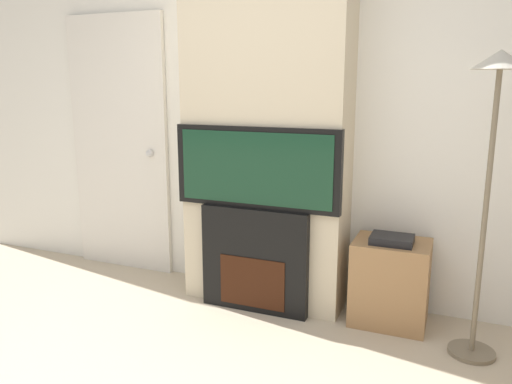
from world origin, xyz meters
TOP-DOWN VIEW (x-y plane):
  - wall_back at (0.00, 2.03)m, footprint 6.00×0.06m
  - chimney_breast at (0.00, 1.81)m, footprint 1.13×0.38m
  - fireplace at (0.00, 1.62)m, footprint 0.76×0.15m
  - television at (0.00, 1.61)m, footprint 1.15×0.07m
  - floor_lamp at (1.39, 1.54)m, footprint 0.29×0.29m
  - media_stand at (0.89, 1.76)m, footprint 0.48×0.37m
  - entry_door at (-1.37, 1.97)m, footprint 0.91×0.09m

SIDE VIEW (x-z plane):
  - media_stand at x=0.89m, z-range -0.02..0.59m
  - fireplace at x=0.00m, z-range 0.00..0.72m
  - television at x=0.00m, z-range 0.73..1.27m
  - entry_door at x=-1.37m, z-range 0.00..2.08m
  - floor_lamp at x=1.39m, z-range 0.45..2.17m
  - wall_back at x=0.00m, z-range 0.00..2.70m
  - chimney_breast at x=0.00m, z-range 0.00..2.70m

